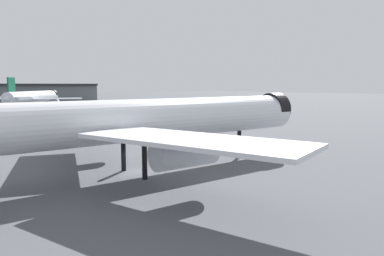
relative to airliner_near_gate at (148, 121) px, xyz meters
The scene contains 6 objects.
ground 7.31m from the airliner_near_gate, 134.49° to the left, with size 900.00×900.00×0.00m, color #4C4F54.
airliner_near_gate is the anchor object (origin of this frame).
airliner_far_taxiway 126.11m from the airliner_near_gate, 78.53° to the left, with size 38.58×40.64×14.44m.
service_truck_front 36.58m from the airliner_near_gate, 80.29° to the left, with size 5.50×2.58×3.00m.
traffic_cone_near_nose 33.81m from the airliner_near_gate, 29.54° to the left, with size 0.51×0.51×0.64m, color #F2600C.
traffic_cone_wingtip 36.14m from the airliner_near_gate, 106.29° to the left, with size 0.47×0.47×0.59m, color #F2600C.
Camera 1 is at (-25.97, -41.77, 11.78)m, focal length 34.33 mm.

